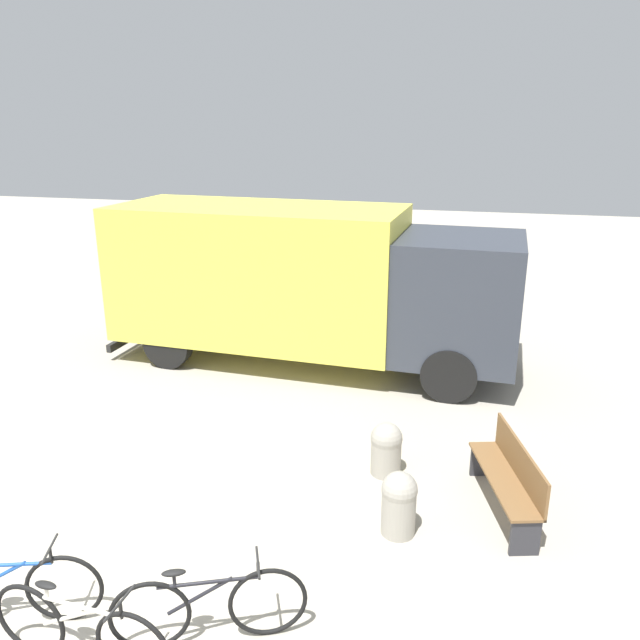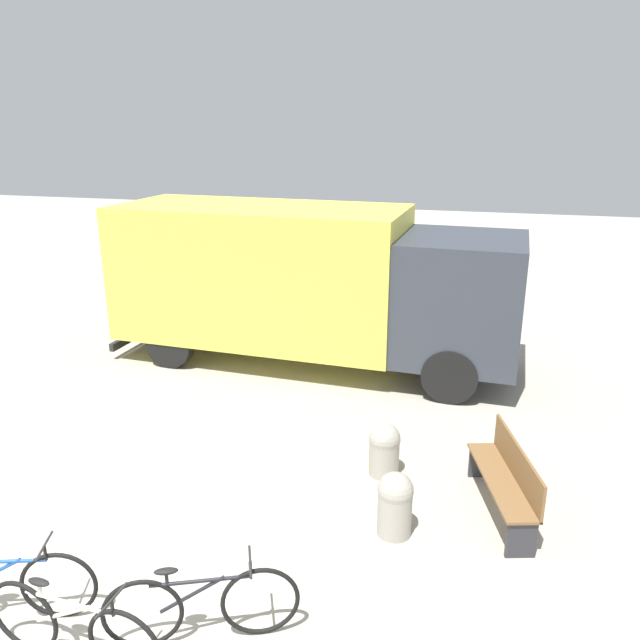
% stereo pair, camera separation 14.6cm
% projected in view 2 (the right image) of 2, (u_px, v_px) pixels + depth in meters
% --- Properties ---
extents(ground_plane, '(60.00, 60.00, 0.00)m').
position_uv_depth(ground_plane, '(87.00, 604.00, 6.35)').
color(ground_plane, '#A8A091').
extents(delivery_truck, '(8.03, 2.80, 3.10)m').
position_uv_depth(delivery_truck, '(307.00, 279.00, 12.21)').
color(delivery_truck, '#EAE04C').
rests_on(delivery_truck, ground).
extents(park_bench, '(0.87, 1.81, 0.93)m').
position_uv_depth(park_bench, '(507.00, 477.00, 7.67)').
color(park_bench, brown).
rests_on(park_bench, ground).
extents(bicycle_near, '(1.76, 0.66, 0.85)m').
position_uv_depth(bicycle_near, '(1.00, 586.00, 6.04)').
color(bicycle_near, black).
rests_on(bicycle_near, ground).
extents(bicycle_middle, '(1.83, 0.44, 0.85)m').
position_uv_depth(bicycle_middle, '(72.00, 628.00, 5.53)').
color(bicycle_middle, black).
rests_on(bicycle_middle, ground).
extents(bicycle_far, '(1.70, 0.77, 0.85)m').
position_uv_depth(bicycle_far, '(202.00, 606.00, 5.79)').
color(bicycle_far, black).
rests_on(bicycle_far, ground).
extents(bollard_near_bench, '(0.43, 0.43, 0.80)m').
position_uv_depth(bollard_near_bench, '(395.00, 502.00, 7.30)').
color(bollard_near_bench, '#9E998C').
rests_on(bollard_near_bench, ground).
extents(bollard_far_bench, '(0.44, 0.44, 0.76)m').
position_uv_depth(bollard_far_bench, '(384.00, 448.00, 8.56)').
color(bollard_far_bench, '#9E998C').
rests_on(bollard_far_bench, ground).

